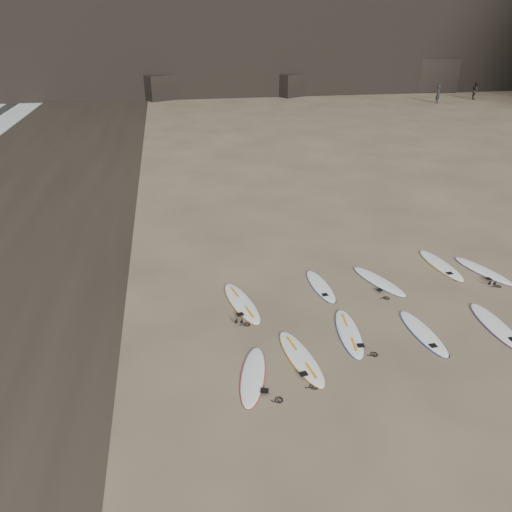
{
  "coord_description": "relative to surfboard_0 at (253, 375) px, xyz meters",
  "views": [
    {
      "loc": [
        -5.35,
        -10.61,
        7.95
      ],
      "look_at": [
        -3.01,
        2.53,
        1.5
      ],
      "focal_mm": 35.0,
      "sensor_mm": 36.0,
      "label": 1
    }
  ],
  "objects": [
    {
      "name": "surfboard_4",
      "position": [
        7.14,
        0.91,
        0.0
      ],
      "size": [
        0.67,
        2.51,
        0.09
      ],
      "primitive_type": "ellipsoid",
      "rotation": [
        0.0,
        0.0,
        -0.03
      ],
      "color": "white",
      "rests_on": "ground"
    },
    {
      "name": "surfboard_0",
      "position": [
        0.0,
        0.0,
        0.0
      ],
      "size": [
        1.14,
        2.37,
        0.08
      ],
      "primitive_type": "ellipsoid",
      "rotation": [
        0.0,
        0.0,
        -0.26
      ],
      "color": "white",
      "rests_on": "ground"
    },
    {
      "name": "surfboard_8",
      "position": [
        7.53,
        4.73,
        0.0
      ],
      "size": [
        0.81,
        2.54,
        0.09
      ],
      "primitive_type": "ellipsoid",
      "rotation": [
        0.0,
        0.0,
        0.09
      ],
      "color": "white",
      "rests_on": "ground"
    },
    {
      "name": "surfboard_3",
      "position": [
        4.95,
        0.97,
        0.0
      ],
      "size": [
        0.71,
        2.34,
        0.08
      ],
      "primitive_type": "ellipsoid",
      "rotation": [
        0.0,
        0.0,
        0.07
      ],
      "color": "white",
      "rests_on": "ground"
    },
    {
      "name": "surfboard_5",
      "position": [
        0.24,
        3.43,
        0.0
      ],
      "size": [
        1.15,
        2.65,
        0.09
      ],
      "primitive_type": "ellipsoid",
      "rotation": [
        0.0,
        0.0,
        0.21
      ],
      "color": "white",
      "rests_on": "ground"
    },
    {
      "name": "surfboard_2",
      "position": [
        2.93,
        1.32,
        0.0
      ],
      "size": [
        0.86,
        2.44,
        0.09
      ],
      "primitive_type": "ellipsoid",
      "rotation": [
        0.0,
        0.0,
        -0.12
      ],
      "color": "white",
      "rests_on": "ground"
    },
    {
      "name": "surfboard_6",
      "position": [
        2.92,
        4.02,
        -0.0
      ],
      "size": [
        0.69,
        2.24,
        0.08
      ],
      "primitive_type": "ellipsoid",
      "rotation": [
        0.0,
        0.0,
        0.07
      ],
      "color": "white",
      "rests_on": "ground"
    },
    {
      "name": "ground",
      "position": [
        3.73,
        1.08,
        -0.04
      ],
      "size": [
        240.0,
        240.0,
        0.0
      ],
      "primitive_type": "plane",
      "color": "#897559",
      "rests_on": "ground"
    },
    {
      "name": "person_b",
      "position": [
        30.51,
        39.95,
        0.82
      ],
      "size": [
        1.0,
        1.06,
        1.73
      ],
      "primitive_type": "imported",
      "rotation": [
        0.0,
        0.0,
        1.01
      ],
      "color": "black",
      "rests_on": "ground"
    },
    {
      "name": "surfboard_9",
      "position": [
        8.73,
        4.08,
        0.0
      ],
      "size": [
        1.25,
        2.43,
        0.09
      ],
      "primitive_type": "ellipsoid",
      "rotation": [
        0.0,
        0.0,
        0.31
      ],
      "color": "white",
      "rests_on": "ground"
    },
    {
      "name": "surfboard_1",
      "position": [
        1.33,
        0.48,
        0.0
      ],
      "size": [
        1.0,
        2.54,
        0.09
      ],
      "primitive_type": "ellipsoid",
      "rotation": [
        0.0,
        0.0,
        0.17
      ],
      "color": "white",
      "rests_on": "ground"
    },
    {
      "name": "person_a",
      "position": [
        25.39,
        38.27,
        0.81
      ],
      "size": [
        0.71,
        0.74,
        1.71
      ],
      "primitive_type": "imported",
      "rotation": [
        0.0,
        0.0,
        0.88
      ],
      "color": "black",
      "rests_on": "ground"
    },
    {
      "name": "surfboard_7",
      "position": [
        4.91,
        4.0,
        0.0
      ],
      "size": [
        1.36,
        2.41,
        0.09
      ],
      "primitive_type": "ellipsoid",
      "rotation": [
        0.0,
        0.0,
        0.36
      ],
      "color": "white",
      "rests_on": "ground"
    }
  ]
}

